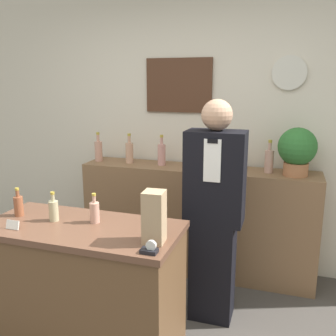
{
  "coord_description": "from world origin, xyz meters",
  "views": [
    {
      "loc": [
        0.88,
        -1.5,
        1.79
      ],
      "look_at": [
        0.04,
        1.08,
        1.15
      ],
      "focal_mm": 40.0,
      "sensor_mm": 36.0,
      "label": 1
    }
  ],
  "objects_px": {
    "shopkeeper": "(214,214)",
    "potted_plant": "(297,149)",
    "paper_bag": "(154,217)",
    "tape_dispenser": "(150,249)"
  },
  "relations": [
    {
      "from": "shopkeeper",
      "to": "paper_bag",
      "type": "height_order",
      "value": "shopkeeper"
    },
    {
      "from": "shopkeeper",
      "to": "paper_bag",
      "type": "distance_m",
      "value": 0.8
    },
    {
      "from": "paper_bag",
      "to": "tape_dispenser",
      "type": "relative_size",
      "value": 3.3
    },
    {
      "from": "potted_plant",
      "to": "shopkeeper",
      "type": "bearing_deg",
      "value": -130.92
    },
    {
      "from": "shopkeeper",
      "to": "potted_plant",
      "type": "height_order",
      "value": "shopkeeper"
    },
    {
      "from": "shopkeeper",
      "to": "potted_plant",
      "type": "distance_m",
      "value": 0.94
    },
    {
      "from": "shopkeeper",
      "to": "potted_plant",
      "type": "bearing_deg",
      "value": 49.08
    },
    {
      "from": "potted_plant",
      "to": "paper_bag",
      "type": "height_order",
      "value": "potted_plant"
    },
    {
      "from": "tape_dispenser",
      "to": "potted_plant",
      "type": "bearing_deg",
      "value": 64.3
    },
    {
      "from": "shopkeeper",
      "to": "potted_plant",
      "type": "relative_size",
      "value": 4.14
    }
  ]
}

